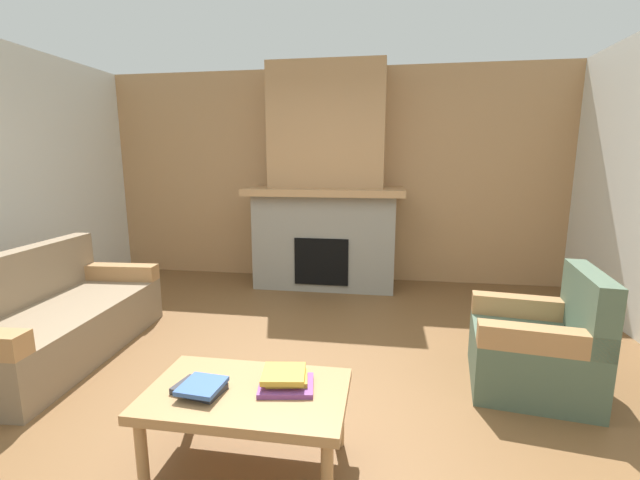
# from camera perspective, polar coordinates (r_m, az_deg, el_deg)

# --- Properties ---
(ground) EXTENTS (9.00, 9.00, 0.00)m
(ground) POSITION_cam_1_polar(r_m,az_deg,el_deg) (3.04, -6.76, -20.07)
(ground) COLOR brown
(wall_back_wood_panel) EXTENTS (6.00, 0.12, 2.70)m
(wall_back_wood_panel) POSITION_cam_1_polar(r_m,az_deg,el_deg) (5.56, 1.41, 8.64)
(wall_back_wood_panel) COLOR tan
(wall_back_wood_panel) RESTS_ON ground
(fireplace) EXTENTS (1.90, 0.82, 2.70)m
(fireplace) POSITION_cam_1_polar(r_m,az_deg,el_deg) (5.20, 0.84, 6.44)
(fireplace) COLOR gray
(fireplace) RESTS_ON ground
(couch) EXTENTS (0.96, 1.85, 0.85)m
(couch) POSITION_cam_1_polar(r_m,az_deg,el_deg) (4.04, -32.74, -9.30)
(couch) COLOR #847056
(couch) RESTS_ON ground
(armchair) EXTENTS (0.86, 0.86, 0.85)m
(armchair) POSITION_cam_1_polar(r_m,az_deg,el_deg) (3.32, 27.68, -12.83)
(armchair) COLOR #4C604C
(armchair) RESTS_ON ground
(coffee_table) EXTENTS (1.00, 0.60, 0.43)m
(coffee_table) POSITION_cam_1_polar(r_m,az_deg,el_deg) (2.27, -9.92, -20.69)
(coffee_table) COLOR #A87A4C
(coffee_table) RESTS_ON ground
(book_stack_near_edge) EXTENTS (0.27, 0.23, 0.05)m
(book_stack_near_edge) POSITION_cam_1_polar(r_m,az_deg,el_deg) (2.26, -16.01, -18.77)
(book_stack_near_edge) COLOR #2D2D33
(book_stack_near_edge) RESTS_ON coffee_table
(book_stack_center) EXTENTS (0.30, 0.27, 0.08)m
(book_stack_center) POSITION_cam_1_polar(r_m,az_deg,el_deg) (2.23, -4.72, -18.48)
(book_stack_center) COLOR #7A3D84
(book_stack_center) RESTS_ON coffee_table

